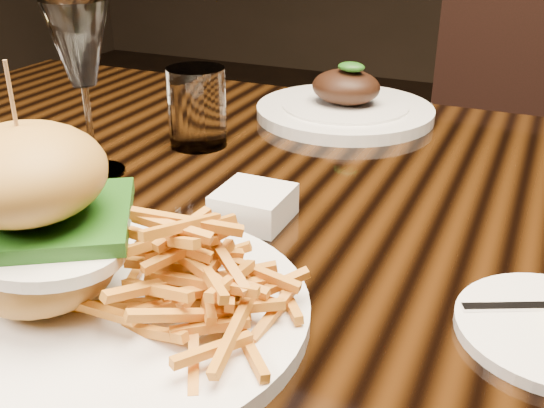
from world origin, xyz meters
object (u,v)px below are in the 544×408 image
at_px(wine_glass, 80,49).
at_px(far_dish, 345,107).
at_px(burger_plate, 104,259).
at_px(dining_table, 332,268).
at_px(chair_far, 515,149).

bearing_deg(wine_glass, far_dish, 58.33).
bearing_deg(wine_glass, burger_plate, -49.55).
bearing_deg(dining_table, far_dish, 106.27).
height_order(wine_glass, far_dish, wine_glass).
relative_size(dining_table, burger_plate, 5.08).
relative_size(burger_plate, chair_far, 0.33).
relative_size(dining_table, chair_far, 1.68).
relative_size(wine_glass, chair_far, 0.22).
distance_m(wine_glass, far_dish, 0.43).
bearing_deg(far_dish, burger_plate, -90.49).
relative_size(far_dish, chair_far, 0.29).
height_order(dining_table, burger_plate, burger_plate).
bearing_deg(burger_plate, wine_glass, 110.02).
bearing_deg(far_dish, chair_far, 67.21).
height_order(dining_table, far_dish, far_dish).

